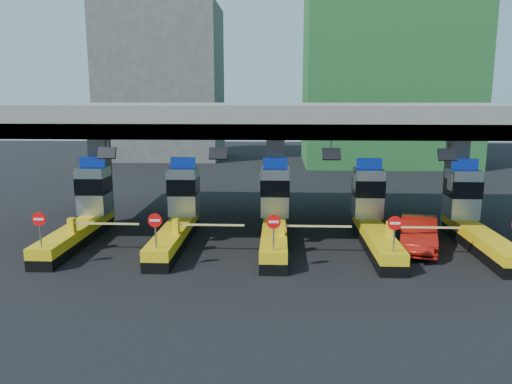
{
  "coord_description": "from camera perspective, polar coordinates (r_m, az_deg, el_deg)",
  "views": [
    {
      "loc": [
        0.21,
        -24.8,
        7.33
      ],
      "look_at": [
        -0.95,
        0.0,
        2.63
      ],
      "focal_mm": 35.0,
      "sensor_mm": 36.0,
      "label": 1
    }
  ],
  "objects": [
    {
      "name": "toll_canopy",
      "position": [
        27.7,
        2.27,
        8.24
      ],
      "size": [
        28.0,
        12.09,
        7.0
      ],
      "color": "slate",
      "rests_on": "ground"
    },
    {
      "name": "bg_building_concrete",
      "position": [
        62.46,
        -10.72,
        12.08
      ],
      "size": [
        14.0,
        10.0,
        18.0
      ],
      "primitive_type": "cube",
      "color": "#4C4C49",
      "rests_on": "ground"
    },
    {
      "name": "bg_building_scaffold",
      "position": [
        58.39,
        14.97,
        16.94
      ],
      "size": [
        18.0,
        12.0,
        28.0
      ],
      "primitive_type": "cube",
      "color": "#1E5926",
      "rests_on": "ground"
    },
    {
      "name": "toll_lane_right",
      "position": [
        26.21,
        13.16,
        -2.64
      ],
      "size": [
        4.43,
        8.0,
        4.16
      ],
      "color": "black",
      "rests_on": "ground"
    },
    {
      "name": "ground",
      "position": [
        25.86,
        2.12,
        -5.74
      ],
      "size": [
        120.0,
        120.0,
        0.0
      ],
      "primitive_type": "plane",
      "color": "black",
      "rests_on": "ground"
    },
    {
      "name": "toll_lane_center",
      "position": [
        25.77,
        2.15,
        -2.59
      ],
      "size": [
        4.43,
        8.0,
        4.16
      ],
      "color": "black",
      "rests_on": "ground"
    },
    {
      "name": "red_car",
      "position": [
        25.67,
        18.05,
        -4.57
      ],
      "size": [
        2.79,
        5.05,
        1.58
      ],
      "primitive_type": "imported",
      "rotation": [
        0.0,
        0.0,
        -0.25
      ],
      "color": "#A7150C",
      "rests_on": "ground"
    },
    {
      "name": "toll_lane_far_left",
      "position": [
        27.72,
        -19.01,
        -2.23
      ],
      "size": [
        4.43,
        8.0,
        4.16
      ],
      "color": "black",
      "rests_on": "ground"
    },
    {
      "name": "toll_lane_far_right",
      "position": [
        27.57,
        23.44,
        -2.6
      ],
      "size": [
        4.43,
        8.0,
        4.16
      ],
      "color": "black",
      "rests_on": "ground"
    },
    {
      "name": "toll_lane_left",
      "position": [
        26.29,
        -8.82,
        -2.44
      ],
      "size": [
        4.43,
        8.0,
        4.16
      ],
      "color": "black",
      "rests_on": "ground"
    }
  ]
}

